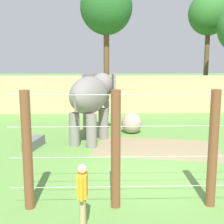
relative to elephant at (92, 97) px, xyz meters
The scene contains 10 objects.
ground_plane 5.41m from the elephant, 64.43° to the right, with size 120.00×120.00×0.00m, color #609342.
dirt_patch 3.92m from the elephant, 25.30° to the right, with size 5.46×3.28×0.01m, color #937F5B.
embankment_wall 8.38m from the elephant, 75.08° to the left, with size 36.00×1.80×2.59m, color tan.
elephant is the anchor object (origin of this frame).
enrichment_ball 2.95m from the elephant, 34.09° to the left, with size 1.10×1.10×1.10m, color tan.
cable_fence 7.34m from the elephant, 72.82° to the right, with size 8.30×0.26×3.26m.
zookeeper 8.31m from the elephant, 89.80° to the right, with size 0.24×0.59×1.67m.
feed_trough 3.45m from the elephant, 155.84° to the right, with size 0.80×1.48×0.44m.
tree_far_left 11.57m from the elephant, 85.22° to the left, with size 3.99×3.99×9.82m.
tree_behind_wall 18.77m from the elephant, 55.08° to the left, with size 3.71×3.71×9.76m.
Camera 1 is at (-1.64, -10.76, 4.17)m, focal length 51.25 mm.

